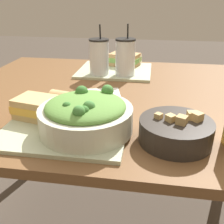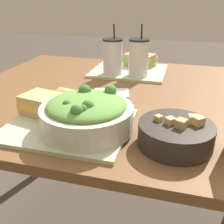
{
  "view_description": "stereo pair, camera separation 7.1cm",
  "coord_description": "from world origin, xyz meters",
  "px_view_note": "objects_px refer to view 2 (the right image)",
  "views": [
    {
      "loc": [
        0.13,
        -0.99,
        1.15
      ],
      "look_at": [
        0.03,
        -0.35,
        0.85
      ],
      "focal_mm": 42.0,
      "sensor_mm": 36.0,
      "label": 1
    },
    {
      "loc": [
        0.2,
        -0.97,
        1.15
      ],
      "look_at": [
        0.03,
        -0.35,
        0.85
      ],
      "focal_mm": 42.0,
      "sensor_mm": 36.0,
      "label": 2
    }
  ],
  "objects_px": {
    "baguette_far": "(146,59)",
    "sandwich_near": "(45,105)",
    "soup_bowl": "(176,134)",
    "sandwich_far": "(140,60)",
    "drink_cup_dark": "(113,58)",
    "napkin_folded": "(111,93)",
    "salad_bowl": "(87,113)",
    "drink_cup_red": "(139,59)",
    "baguette_near": "(77,99)"
  },
  "relations": [
    {
      "from": "baguette_far",
      "to": "sandwich_near",
      "type": "bearing_deg",
      "value": 172.24
    },
    {
      "from": "soup_bowl",
      "to": "sandwich_far",
      "type": "bearing_deg",
      "value": 106.82
    },
    {
      "from": "baguette_far",
      "to": "drink_cup_dark",
      "type": "distance_m",
      "value": 0.25
    },
    {
      "from": "baguette_far",
      "to": "drink_cup_dark",
      "type": "relative_size",
      "value": 0.59
    },
    {
      "from": "drink_cup_dark",
      "to": "napkin_folded",
      "type": "bearing_deg",
      "value": -76.13
    },
    {
      "from": "salad_bowl",
      "to": "drink_cup_red",
      "type": "bearing_deg",
      "value": 84.77
    },
    {
      "from": "drink_cup_red",
      "to": "baguette_near",
      "type": "bearing_deg",
      "value": -108.21
    },
    {
      "from": "baguette_near",
      "to": "drink_cup_red",
      "type": "distance_m",
      "value": 0.44
    },
    {
      "from": "sandwich_far",
      "to": "baguette_far",
      "type": "relative_size",
      "value": 1.31
    },
    {
      "from": "drink_cup_dark",
      "to": "sandwich_near",
      "type": "bearing_deg",
      "value": -100.45
    },
    {
      "from": "baguette_near",
      "to": "napkin_folded",
      "type": "bearing_deg",
      "value": -5.3
    },
    {
      "from": "drink_cup_dark",
      "to": "salad_bowl",
      "type": "bearing_deg",
      "value": -82.36
    },
    {
      "from": "baguette_far",
      "to": "napkin_folded",
      "type": "bearing_deg",
      "value": -179.86
    },
    {
      "from": "sandwich_near",
      "to": "drink_cup_dark",
      "type": "bearing_deg",
      "value": 91.04
    },
    {
      "from": "soup_bowl",
      "to": "sandwich_far",
      "type": "height_order",
      "value": "soup_bowl"
    },
    {
      "from": "sandwich_near",
      "to": "drink_cup_dark",
      "type": "distance_m",
      "value": 0.51
    },
    {
      "from": "salad_bowl",
      "to": "napkin_folded",
      "type": "bearing_deg",
      "value": 93.28
    },
    {
      "from": "salad_bowl",
      "to": "sandwich_far",
      "type": "xyz_separation_m",
      "value": [
        0.03,
        0.73,
        -0.02
      ]
    },
    {
      "from": "drink_cup_red",
      "to": "napkin_folded",
      "type": "xyz_separation_m",
      "value": [
        -0.07,
        -0.23,
        -0.09
      ]
    },
    {
      "from": "baguette_near",
      "to": "drink_cup_dark",
      "type": "distance_m",
      "value": 0.42
    },
    {
      "from": "salad_bowl",
      "to": "drink_cup_red",
      "type": "xyz_separation_m",
      "value": [
        0.05,
        0.56,
        0.03
      ]
    },
    {
      "from": "sandwich_far",
      "to": "drink_cup_dark",
      "type": "relative_size",
      "value": 0.78
    },
    {
      "from": "sandwich_near",
      "to": "drink_cup_red",
      "type": "xyz_separation_m",
      "value": [
        0.22,
        0.5,
        0.05
      ]
    },
    {
      "from": "baguette_near",
      "to": "drink_cup_red",
      "type": "bearing_deg",
      "value": -4.14
    },
    {
      "from": "sandwich_far",
      "to": "baguette_near",
      "type": "bearing_deg",
      "value": -83.48
    },
    {
      "from": "napkin_folded",
      "to": "drink_cup_red",
      "type": "bearing_deg",
      "value": 72.8
    },
    {
      "from": "napkin_folded",
      "to": "sandwich_far",
      "type": "bearing_deg",
      "value": 83.49
    },
    {
      "from": "soup_bowl",
      "to": "sandwich_near",
      "type": "height_order",
      "value": "soup_bowl"
    },
    {
      "from": "sandwich_near",
      "to": "baguette_near",
      "type": "bearing_deg",
      "value": 56.13
    },
    {
      "from": "sandwich_near",
      "to": "baguette_near",
      "type": "xyz_separation_m",
      "value": [
        0.08,
        0.08,
        -0.0
      ]
    },
    {
      "from": "soup_bowl",
      "to": "baguette_far",
      "type": "xyz_separation_m",
      "value": [
        -0.2,
        0.77,
        0.01
      ]
    },
    {
      "from": "soup_bowl",
      "to": "salad_bowl",
      "type": "bearing_deg",
      "value": 178.71
    },
    {
      "from": "drink_cup_dark",
      "to": "napkin_folded",
      "type": "height_order",
      "value": "drink_cup_dark"
    },
    {
      "from": "sandwich_far",
      "to": "drink_cup_red",
      "type": "height_order",
      "value": "drink_cup_red"
    },
    {
      "from": "sandwich_far",
      "to": "drink_cup_red",
      "type": "bearing_deg",
      "value": -64.82
    },
    {
      "from": "soup_bowl",
      "to": "drink_cup_dark",
      "type": "relative_size",
      "value": 0.86
    },
    {
      "from": "sandwich_near",
      "to": "sandwich_far",
      "type": "bearing_deg",
      "value": 85.46
    },
    {
      "from": "sandwich_far",
      "to": "napkin_folded",
      "type": "relative_size",
      "value": 1.1
    },
    {
      "from": "napkin_folded",
      "to": "baguette_near",
      "type": "bearing_deg",
      "value": -109.36
    },
    {
      "from": "sandwich_near",
      "to": "drink_cup_red",
      "type": "distance_m",
      "value": 0.54
    },
    {
      "from": "soup_bowl",
      "to": "drink_cup_dark",
      "type": "bearing_deg",
      "value": 119.99
    },
    {
      "from": "sandwich_near",
      "to": "sandwich_far",
      "type": "distance_m",
      "value": 0.7
    },
    {
      "from": "sandwich_near",
      "to": "napkin_folded",
      "type": "relative_size",
      "value": 1.02
    },
    {
      "from": "sandwich_far",
      "to": "salad_bowl",
      "type": "bearing_deg",
      "value": -74.75
    },
    {
      "from": "soup_bowl",
      "to": "baguette_far",
      "type": "distance_m",
      "value": 0.8
    },
    {
      "from": "sandwich_near",
      "to": "baguette_near",
      "type": "relative_size",
      "value": 1.05
    },
    {
      "from": "drink_cup_red",
      "to": "baguette_far",
      "type": "bearing_deg",
      "value": 89.67
    },
    {
      "from": "sandwich_far",
      "to": "drink_cup_dark",
      "type": "bearing_deg",
      "value": -102.71
    },
    {
      "from": "salad_bowl",
      "to": "baguette_far",
      "type": "bearing_deg",
      "value": 86.11
    },
    {
      "from": "baguette_near",
      "to": "napkin_folded",
      "type": "height_order",
      "value": "baguette_near"
    }
  ]
}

